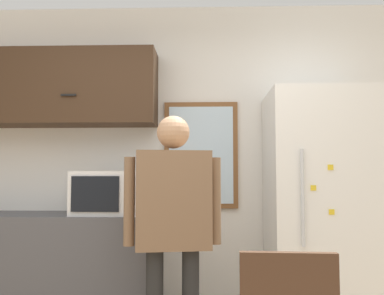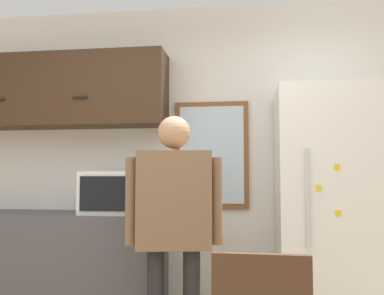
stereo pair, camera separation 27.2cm
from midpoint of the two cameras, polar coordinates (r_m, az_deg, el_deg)
The scene contains 7 objects.
back_wall at distance 3.67m, azimuth -4.24°, elevation -1.91°, with size 6.00×0.06×2.70m.
counter at distance 3.73m, azimuth -23.93°, elevation -15.24°, with size 2.04×0.63×0.93m.
upper_cabinets at distance 3.86m, azimuth -22.35°, elevation 7.29°, with size 2.04×0.37×0.62m.
microwave at distance 3.34m, azimuth -13.52°, elevation -5.94°, with size 0.49×0.40×0.33m.
person at distance 2.77m, azimuth -5.40°, elevation -8.71°, with size 0.62×0.30×1.61m.
refrigerator at distance 3.34m, azimuth 14.46°, elevation -8.75°, with size 0.76×0.73×1.86m.
window at distance 3.61m, azimuth -0.95°, elevation -0.99°, with size 0.62×0.05×0.90m.
Camera 1 is at (0.26, -1.59, 1.20)m, focal length 40.00 mm.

